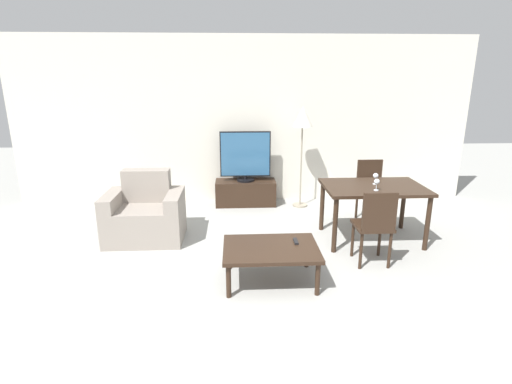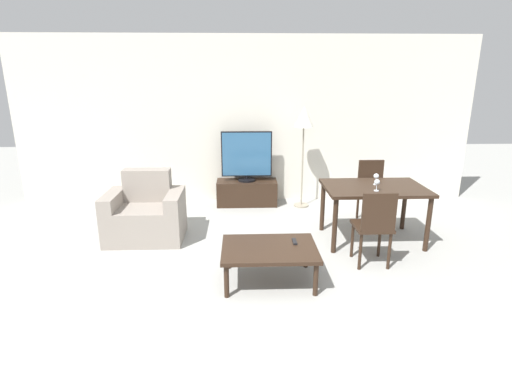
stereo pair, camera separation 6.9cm
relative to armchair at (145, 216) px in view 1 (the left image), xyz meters
name	(u,v)px [view 1 (the left image)]	position (x,y,z in m)	size (l,w,h in m)	color
ground_plane	(254,316)	(1.34, -1.85, -0.32)	(18.00, 18.00, 0.00)	#9E9E99
wall_back	(244,121)	(1.34, 1.66, 1.03)	(7.52, 0.06, 2.70)	silver
armchair	(145,216)	(0.00, 0.00, 0.00)	(0.98, 0.71, 0.88)	gray
tv_stand	(246,193)	(1.35, 1.39, -0.12)	(0.98, 0.42, 0.41)	black
tv	(245,156)	(1.35, 1.38, 0.50)	(0.82, 0.29, 0.81)	black
coffee_table	(271,251)	(1.54, -1.21, 0.02)	(0.98, 0.71, 0.38)	black
dining_table	(373,192)	(2.94, -0.17, 0.32)	(1.26, 0.86, 0.73)	black
dining_chair_near	(375,223)	(2.72, -0.91, 0.19)	(0.40, 0.40, 0.89)	black
dining_chair_far	(371,187)	(3.16, 0.56, 0.19)	(0.40, 0.40, 0.89)	black
floor_lamp	(303,122)	(2.24, 1.26, 1.06)	(0.31, 0.31, 1.61)	gray
remote_primary	(296,241)	(1.81, -1.10, 0.08)	(0.04, 0.15, 0.02)	black
wine_glass_left	(377,182)	(2.89, -0.38, 0.51)	(0.07, 0.07, 0.15)	silver
wine_glass_center	(376,176)	(2.98, -0.10, 0.51)	(0.07, 0.07, 0.15)	silver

